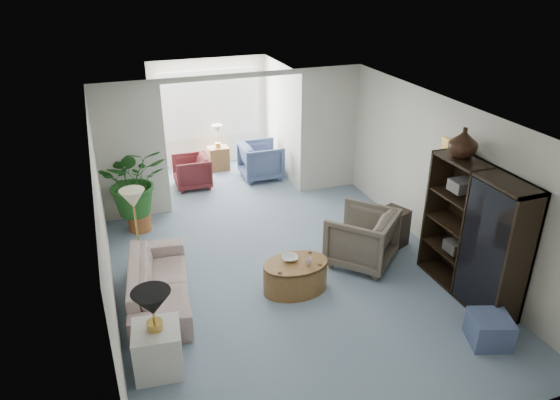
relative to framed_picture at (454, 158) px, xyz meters
name	(u,v)px	position (x,y,z in m)	size (l,w,h in m)	color
floor	(294,284)	(-2.46, 0.10, -1.70)	(6.00, 6.00, 0.00)	gray
sunroom_floor	(225,181)	(-2.46, 4.20, -1.70)	(2.60, 2.60, 0.00)	gray
back_pier_left	(132,153)	(-4.36, 3.10, -0.45)	(1.20, 0.12, 2.50)	silver
back_pier_right	(329,130)	(-0.56, 3.10, -0.45)	(1.20, 0.12, 2.50)	silver
back_header	(234,76)	(-2.46, 3.10, 0.75)	(2.60, 0.12, 0.10)	silver
window_pane	(210,104)	(-2.46, 5.28, -0.30)	(2.20, 0.02, 1.50)	white
window_blinds	(210,104)	(-2.46, 5.25, -0.30)	(2.20, 0.02, 1.50)	white
framed_picture	(454,158)	(0.00, 0.00, 0.00)	(0.04, 0.50, 0.40)	#BBAE95
sofa	(159,283)	(-4.36, 0.36, -1.41)	(2.01, 0.79, 0.59)	beige
end_table	(158,349)	(-4.56, -0.99, -1.40)	(0.54, 0.54, 0.59)	silver
table_lamp	(152,303)	(-4.56, -0.99, -0.76)	(0.44, 0.44, 0.30)	black
floor_lamp	(133,199)	(-4.53, 1.15, -0.45)	(0.36, 0.36, 0.28)	#F9F3C6
coffee_table	(295,276)	(-2.49, -0.03, -1.47)	(0.95, 0.95, 0.45)	olive
coffee_bowl	(290,258)	(-2.54, 0.07, -1.22)	(0.23, 0.23, 0.06)	silver
coffee_cup	(308,262)	(-2.34, -0.13, -1.20)	(0.10, 0.10, 0.09)	beige
wingback_chair	(362,238)	(-1.26, 0.31, -1.26)	(0.93, 0.96, 0.87)	#5F574B
side_table_dark	(390,228)	(-0.56, 0.61, -1.38)	(0.53, 0.42, 0.63)	black
entertainment_cabinet	(474,234)	(-0.23, -0.91, -0.75)	(0.45, 1.70, 1.89)	black
cabinet_urn	(463,142)	(-0.23, -0.41, 0.40)	(0.39, 0.39, 0.41)	black
ottoman	(489,330)	(-0.64, -1.90, -1.51)	(0.47, 0.47, 0.38)	slate
plant_pot	(140,221)	(-4.40, 2.59, -1.54)	(0.40, 0.40, 0.32)	#9D5A2D
house_plant	(134,180)	(-4.40, 2.59, -0.76)	(1.11, 0.96, 1.23)	#225B1F
sunroom_chair_blue	(261,160)	(-1.67, 4.11, -1.31)	(0.83, 0.85, 0.78)	slate
sunroom_chair_maroon	(192,172)	(-3.17, 4.11, -1.37)	(0.71, 0.73, 0.67)	#571D1F
sunroom_table	(219,158)	(-2.42, 4.86, -1.43)	(0.43, 0.34, 0.53)	olive
shelf_clutter	(478,229)	(-0.28, -1.02, -0.61)	(0.30, 1.11, 1.06)	#44423F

